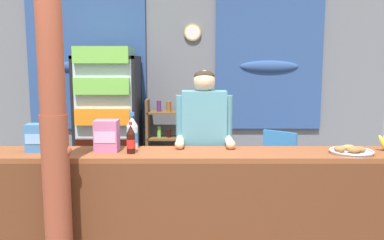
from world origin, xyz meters
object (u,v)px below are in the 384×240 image
stall_counter (189,200)px  soda_bottle_cola (132,140)px  bottle_shelf_rack (165,140)px  plastic_lawn_chair (285,160)px  pastry_tray (353,151)px  timber_post (55,122)px  drink_fridge (109,112)px  snack_box_biscuit (40,138)px  shopkeeper (205,137)px  snack_box_wafer (108,136)px  soda_bottle_water (134,133)px

stall_counter → soda_bottle_cola: size_ratio=14.86×
bottle_shelf_rack → plastic_lawn_chair: bottle_shelf_rack is taller
pastry_tray → stall_counter: bearing=-178.1°
pastry_tray → plastic_lawn_chair: bearing=95.2°
timber_post → bottle_shelf_rack: size_ratio=2.21×
timber_post → drink_fridge: 2.35m
timber_post → snack_box_biscuit: timber_post is taller
shopkeeper → snack_box_wafer: 0.87m
plastic_lawn_chair → pastry_tray: (0.15, -1.62, 0.47)m
soda_bottle_water → snack_box_wafer: bearing=-151.6°
bottle_shelf_rack → snack_box_biscuit: size_ratio=5.20×
snack_box_biscuit → bottle_shelf_rack: bearing=68.6°
soda_bottle_water → soda_bottle_cola: 0.18m
drink_fridge → pastry_tray: drink_fridge is taller
soda_bottle_cola → snack_box_wafer: size_ratio=0.99×
bottle_shelf_rack → soda_bottle_cola: soda_bottle_cola is taller
stall_counter → shopkeeper: 0.65m
shopkeeper → drink_fridge: bearing=126.7°
timber_post → shopkeeper: timber_post is taller
stall_counter → soda_bottle_water: soda_bottle_water is taller
timber_post → plastic_lawn_chair: bearing=42.8°
stall_counter → snack_box_wafer: snack_box_wafer is taller
plastic_lawn_chair → soda_bottle_cola: 2.32m
plastic_lawn_chair → pastry_tray: pastry_tray is taller
snack_box_wafer → snack_box_biscuit: size_ratio=1.13×
shopkeeper → snack_box_wafer: size_ratio=6.24×
soda_bottle_water → bottle_shelf_rack: bearing=86.7°
soda_bottle_water → pastry_tray: soda_bottle_water is taller
soda_bottle_water → snack_box_biscuit: bearing=-171.2°
pastry_tray → soda_bottle_water: bearing=173.7°
drink_fridge → soda_bottle_cola: size_ratio=7.34×
stall_counter → pastry_tray: size_ratio=11.07×
pastry_tray → drink_fridge: bearing=138.9°
soda_bottle_water → pastry_tray: size_ratio=0.90×
stall_counter → snack_box_wafer: (-0.65, 0.13, 0.49)m
stall_counter → soda_bottle_water: size_ratio=12.28×
bottle_shelf_rack → snack_box_wafer: 2.23m
snack_box_biscuit → pastry_tray: snack_box_biscuit is taller
soda_bottle_water → pastry_tray: bearing=-6.3°
timber_post → pastry_tray: 2.26m
timber_post → plastic_lawn_chair: (2.08, 1.92, -0.74)m
drink_fridge → snack_box_wafer: bearing=-78.5°
stall_counter → snack_box_wafer: 0.83m
soda_bottle_water → soda_bottle_cola: soda_bottle_water is taller
timber_post → bottle_shelf_rack: timber_post is taller
shopkeeper → pastry_tray: 1.22m
soda_bottle_water → snack_box_wafer: (-0.19, -0.10, -0.00)m
stall_counter → shopkeeper: bearing=73.3°
plastic_lawn_chair → soda_bottle_water: (-1.60, -1.42, 0.58)m
stall_counter → bottle_shelf_rack: (-0.34, 2.29, 0.04)m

